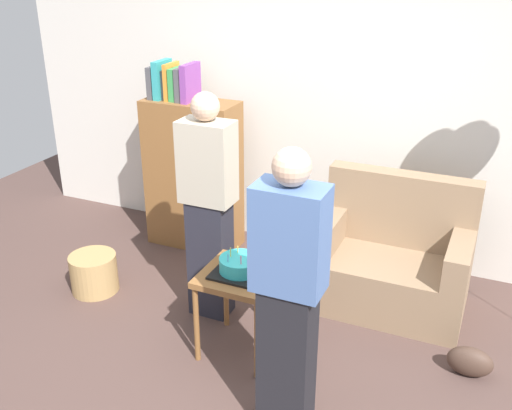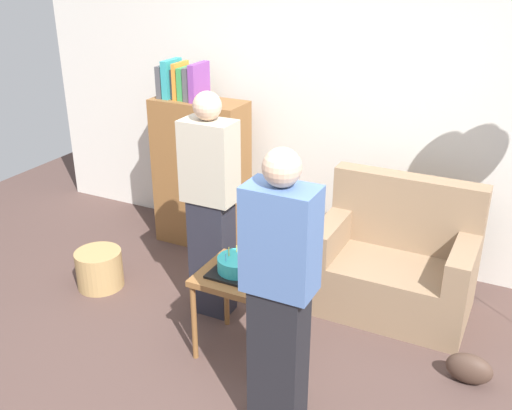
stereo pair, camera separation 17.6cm
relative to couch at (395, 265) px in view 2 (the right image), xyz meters
The scene contains 10 objects.
ground_plane 1.54m from the couch, 115.57° to the right, with size 8.00×8.00×0.00m, color #4C3833.
wall_back 1.39m from the couch, 132.78° to the left, with size 6.00×0.10×2.70m, color silver.
couch is the anchor object (origin of this frame).
bookshelf 1.86m from the couch, behind, with size 0.80×0.36×1.61m.
side_table 1.25m from the couch, 128.27° to the right, with size 0.48×0.48×0.58m.
birthday_cake 1.28m from the couch, 128.27° to the right, with size 0.32×0.32×0.17m.
person_blowing_candles 1.41m from the couch, 150.66° to the right, with size 0.36×0.22×1.63m.
person_holding_cake 1.58m from the couch, 99.95° to the right, with size 0.36×0.22×1.63m.
wicker_basket 2.26m from the couch, 160.22° to the right, with size 0.36×0.36×0.30m, color #A88451.
handbag 0.94m from the couch, 44.52° to the right, with size 0.28×0.14×0.20m, color #473328.
Camera 2 is at (1.44, -2.47, 2.48)m, focal length 41.62 mm.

